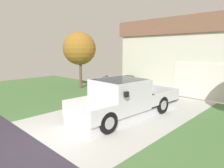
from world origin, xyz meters
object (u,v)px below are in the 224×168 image
at_px(person_with_hat, 107,90).
at_px(neighbor_tree, 79,48).
at_px(house_with_garage, 210,55).
at_px(handbag, 100,107).
at_px(wheeled_trash_bin, 128,82).
at_px(pickup_truck, 121,101).

height_order(person_with_hat, neighbor_tree, neighbor_tree).
bearing_deg(neighbor_tree, house_with_garage, 38.31).
relative_size(handbag, wheeled_trash_bin, 0.37).
distance_m(neighbor_tree, wheeled_trash_bin, 4.57).
xyz_separation_m(person_with_hat, handbag, (-0.21, -0.30, -0.81)).
height_order(house_with_garage, neighbor_tree, house_with_garage).
bearing_deg(house_with_garage, pickup_truck, -93.82).
xyz_separation_m(pickup_truck, handbag, (-1.60, 0.20, -0.63)).
relative_size(pickup_truck, neighbor_tree, 1.31).
xyz_separation_m(pickup_truck, house_with_garage, (0.60, 9.02, 1.77)).
relative_size(neighbor_tree, wheeled_trash_bin, 4.04).
bearing_deg(pickup_truck, house_with_garage, -89.88).
bearing_deg(handbag, neighbor_tree, 152.08).
bearing_deg(person_with_hat, wheeled_trash_bin, 128.30).
xyz_separation_m(house_with_garage, neighbor_tree, (-7.57, -5.98, 0.54)).
relative_size(pickup_truck, person_with_hat, 3.29).
height_order(pickup_truck, handbag, pickup_truck).
relative_size(handbag, house_with_garage, 0.03).
distance_m(pickup_truck, person_with_hat, 1.49).
distance_m(pickup_truck, neighbor_tree, 7.94).
bearing_deg(house_with_garage, neighbor_tree, -141.69).
bearing_deg(handbag, person_with_hat, 55.81).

